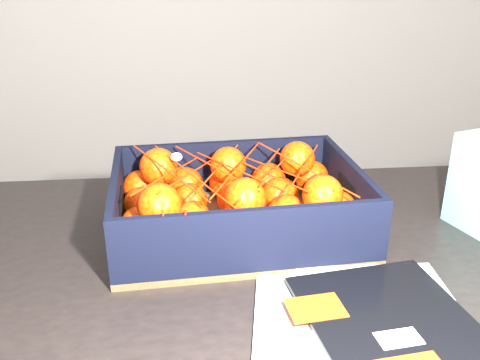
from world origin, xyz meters
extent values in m
cube|color=black|center=(-0.29, -0.09, 0.73)|extent=(1.25, 0.88, 0.04)
cylinder|color=black|center=(-0.84, 0.26, 0.35)|extent=(0.06, 0.06, 0.71)
cylinder|color=black|center=(0.26, 0.26, 0.35)|extent=(0.06, 0.06, 0.71)
cube|color=#B9B9B5|center=(-0.29, -0.26, 0.75)|extent=(0.27, 0.32, 0.01)
cube|color=#B9B9B5|center=(-0.21, -0.26, 0.76)|extent=(0.24, 0.30, 0.01)
cube|color=black|center=(-0.21, -0.27, 0.77)|extent=(0.23, 0.30, 0.01)
cube|color=#FF440D|center=(-0.30, -0.22, 0.77)|extent=(0.08, 0.06, 0.00)
cube|color=white|center=(-0.22, -0.30, 0.77)|extent=(0.06, 0.03, 0.00)
cube|color=olive|center=(-0.37, 0.05, 0.76)|extent=(0.42, 0.32, 0.01)
cube|color=black|center=(-0.37, 0.20, 0.81)|extent=(0.42, 0.01, 0.12)
cube|color=black|center=(-0.37, -0.11, 0.81)|extent=(0.42, 0.01, 0.12)
cube|color=black|center=(-0.57, 0.05, 0.81)|extent=(0.01, 0.29, 0.12)
cube|color=black|center=(-0.16, 0.05, 0.81)|extent=(0.01, 0.29, 0.12)
sphere|color=#FF3405|center=(-0.53, -0.07, 0.80)|extent=(0.06, 0.06, 0.06)
sphere|color=#FF3405|center=(-0.54, 0.00, 0.80)|extent=(0.06, 0.06, 0.06)
sphere|color=#FF3405|center=(-0.53, 0.08, 0.80)|extent=(0.06, 0.06, 0.06)
sphere|color=#FF3405|center=(-0.54, 0.16, 0.80)|extent=(0.07, 0.07, 0.07)
sphere|color=#FF3405|center=(-0.45, -0.07, 0.80)|extent=(0.07, 0.07, 0.07)
sphere|color=#FF3405|center=(-0.45, 0.01, 0.80)|extent=(0.07, 0.07, 0.07)
sphere|color=#FF3405|center=(-0.45, 0.09, 0.80)|extent=(0.06, 0.06, 0.06)
sphere|color=#FF3405|center=(-0.45, 0.16, 0.80)|extent=(0.07, 0.07, 0.07)
sphere|color=#FF3405|center=(-0.37, -0.06, 0.80)|extent=(0.06, 0.06, 0.06)
sphere|color=#FF3405|center=(-0.37, 0.01, 0.80)|extent=(0.07, 0.07, 0.07)
sphere|color=#FF3405|center=(-0.37, 0.08, 0.80)|extent=(0.07, 0.07, 0.07)
sphere|color=#FF3405|center=(-0.37, 0.16, 0.80)|extent=(0.07, 0.07, 0.07)
sphere|color=#FF3405|center=(-0.29, -0.07, 0.80)|extent=(0.06, 0.06, 0.06)
sphere|color=#FF3405|center=(-0.29, 0.01, 0.80)|extent=(0.07, 0.07, 0.07)
sphere|color=#FF3405|center=(-0.28, 0.08, 0.80)|extent=(0.07, 0.07, 0.07)
sphere|color=#FF3405|center=(-0.29, 0.16, 0.80)|extent=(0.07, 0.07, 0.07)
sphere|color=#FF3405|center=(-0.20, -0.07, 0.80)|extent=(0.07, 0.07, 0.07)
sphere|color=#FF3405|center=(-0.20, 0.01, 0.80)|extent=(0.07, 0.07, 0.07)
sphere|color=#FF3405|center=(-0.20, 0.09, 0.80)|extent=(0.07, 0.07, 0.07)
sphere|color=#FF3405|center=(-0.20, 0.16, 0.80)|extent=(0.07, 0.07, 0.07)
sphere|color=#FF3405|center=(-0.50, -0.03, 0.85)|extent=(0.07, 0.07, 0.07)
sphere|color=#FF3405|center=(-0.50, 0.13, 0.85)|extent=(0.07, 0.07, 0.07)
sphere|color=#FF3405|center=(-0.37, -0.03, 0.85)|extent=(0.07, 0.07, 0.07)
sphere|color=#FF3405|center=(-0.37, 0.12, 0.85)|extent=(0.07, 0.07, 0.07)
sphere|color=#FF3405|center=(-0.24, -0.04, 0.85)|extent=(0.07, 0.07, 0.07)
sphere|color=#FF3405|center=(-0.24, 0.13, 0.85)|extent=(0.07, 0.07, 0.07)
cylinder|color=red|center=(-0.48, 0.05, 0.87)|extent=(0.12, 0.22, 0.02)
cylinder|color=red|center=(-0.44, 0.04, 0.86)|extent=(0.12, 0.22, 0.03)
cylinder|color=red|center=(-0.41, 0.05, 0.87)|extent=(0.12, 0.22, 0.01)
cylinder|color=red|center=(-0.37, 0.04, 0.87)|extent=(0.12, 0.22, 0.01)
cylinder|color=red|center=(-0.33, 0.05, 0.86)|extent=(0.12, 0.22, 0.01)
cylinder|color=red|center=(-0.29, 0.04, 0.86)|extent=(0.12, 0.22, 0.02)
cylinder|color=red|center=(-0.25, 0.04, 0.87)|extent=(0.12, 0.22, 0.02)
cylinder|color=red|center=(-0.48, 0.04, 0.87)|extent=(0.12, 0.22, 0.03)
cylinder|color=red|center=(-0.44, 0.05, 0.86)|extent=(0.12, 0.22, 0.03)
cylinder|color=red|center=(-0.41, 0.05, 0.86)|extent=(0.12, 0.22, 0.02)
cylinder|color=red|center=(-0.37, 0.04, 0.87)|extent=(0.12, 0.22, 0.01)
cylinder|color=red|center=(-0.33, 0.04, 0.86)|extent=(0.12, 0.22, 0.01)
cylinder|color=red|center=(-0.29, 0.05, 0.87)|extent=(0.12, 0.22, 0.02)
cylinder|color=red|center=(-0.25, 0.04, 0.86)|extent=(0.12, 0.22, 0.00)
cylinder|color=red|center=(-0.50, -0.10, 0.84)|extent=(0.00, 0.03, 0.09)
cylinder|color=red|center=(-0.47, -0.10, 0.84)|extent=(0.01, 0.04, 0.08)
camera|label=1|loc=(-0.50, -0.78, 1.20)|focal=39.57mm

